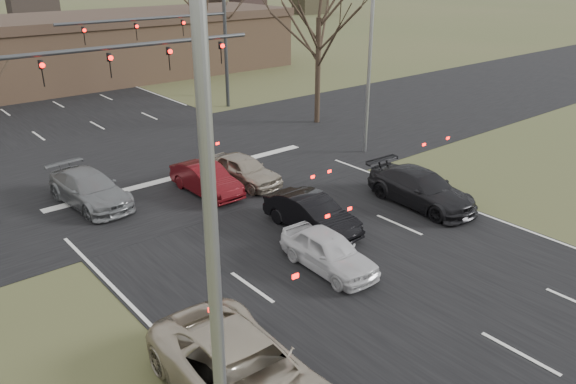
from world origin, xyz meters
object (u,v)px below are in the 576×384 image
at_px(streetlight_right_far, 197,18).
at_px(car_charcoal_sedan, 421,188).
at_px(car_grey_ahead, 90,189).
at_px(building, 48,52).
at_px(streetlight_left, 226,285).
at_px(car_black_hatch, 312,213).
at_px(car_white_sedan, 328,251).
at_px(car_red_ahead, 206,179).
at_px(car_silver_ahead, 243,170).
at_px(mast_arm_near, 60,83).
at_px(car_silver_suv, 244,375).
at_px(mast_arm_far, 188,35).
at_px(streetlight_right_near, 368,45).

height_order(streetlight_right_far, car_charcoal_sedan, streetlight_right_far).
bearing_deg(car_grey_ahead, building, 69.54).
distance_m(streetlight_left, car_black_hatch, 13.86).
distance_m(car_white_sedan, car_grey_ahead, 10.90).
height_order(car_red_ahead, car_silver_ahead, car_silver_ahead).
height_order(mast_arm_near, car_silver_ahead, mast_arm_near).
relative_size(car_silver_suv, car_silver_ahead, 1.42).
bearing_deg(car_silver_suv, car_grey_ahead, 85.84).
height_order(mast_arm_far, streetlight_right_far, streetlight_right_far).
bearing_deg(mast_arm_near, car_silver_suv, -95.23).
relative_size(streetlight_right_far, car_silver_suv, 1.77).
relative_size(mast_arm_near, car_silver_suv, 2.14).
height_order(car_white_sedan, car_charcoal_sedan, car_charcoal_sedan).
relative_size(mast_arm_near, car_white_sedan, 3.20).
relative_size(car_black_hatch, car_charcoal_sedan, 0.83).
bearing_deg(car_red_ahead, car_silver_suv, -119.47).
bearing_deg(streetlight_right_far, car_red_ahead, -120.71).
bearing_deg(mast_arm_far, streetlight_left, -119.06).
bearing_deg(car_black_hatch, car_charcoal_sedan, -14.01).
bearing_deg(car_black_hatch, car_white_sedan, -122.48).
bearing_deg(car_white_sedan, car_silver_suv, -147.86).
bearing_deg(car_grey_ahead, mast_arm_near, 120.33).
distance_m(mast_arm_far, car_silver_suv, 27.36).
xyz_separation_m(mast_arm_near, mast_arm_far, (11.41, 10.00, -0.06)).
relative_size(mast_arm_near, streetlight_right_far, 1.21).
bearing_deg(car_charcoal_sedan, car_silver_ahead, 126.32).
height_order(mast_arm_far, car_charcoal_sedan, mast_arm_far).
relative_size(streetlight_right_near, car_black_hatch, 2.43).
relative_size(car_silver_suv, car_red_ahead, 1.43).
distance_m(mast_arm_far, streetlight_right_near, 13.28).
distance_m(building, car_black_hatch, 33.23).
distance_m(streetlight_right_far, car_white_sedan, 27.10).
xyz_separation_m(building, car_charcoal_sedan, (3.73, -34.24, -1.94)).
bearing_deg(car_grey_ahead, car_white_sedan, -73.68).
bearing_deg(car_red_ahead, streetlight_right_far, 57.71).
bearing_deg(streetlight_left, mast_arm_far, 60.94).
relative_size(mast_arm_far, car_grey_ahead, 2.34).
relative_size(building, car_charcoal_sedan, 8.53).
xyz_separation_m(building, mast_arm_far, (4.18, -15.00, 2.35)).
distance_m(mast_arm_near, streetlight_right_near, 14.38).
xyz_separation_m(building, car_black_hatch, (-1.36, -33.14, -1.99)).
bearing_deg(car_white_sedan, streetlight_right_far, 69.93).
distance_m(mast_arm_near, mast_arm_far, 15.17).
relative_size(building, car_grey_ahead, 8.91).
bearing_deg(mast_arm_far, streetlight_right_near, -78.53).
relative_size(streetlight_right_far, car_charcoal_sedan, 2.01).
xyz_separation_m(car_grey_ahead, car_silver_ahead, (6.25, -2.14, -0.01)).
height_order(streetlight_left, car_silver_ahead, streetlight_left).
bearing_deg(car_silver_suv, car_red_ahead, 64.90).
xyz_separation_m(car_black_hatch, car_grey_ahead, (-5.51, 7.64, 0.01)).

